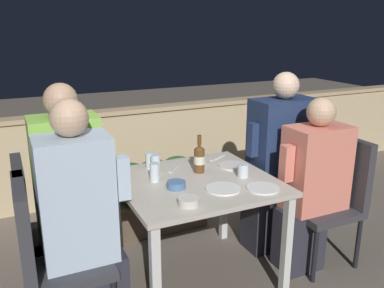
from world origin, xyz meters
name	(u,v)px	position (x,y,z in m)	size (l,w,h in m)	color
ground_plane	(196,277)	(0.00, 0.00, 0.00)	(16.00, 16.00, 0.00)	#665B51
parapet_wall	(127,152)	(0.00, 1.58, 0.44)	(9.00, 0.18, 0.87)	tan
dining_table	(196,193)	(0.00, 0.00, 0.62)	(0.96, 0.89, 0.71)	#BCB2A3
planter_hedge	(157,190)	(0.02, 0.80, 0.33)	(0.75, 0.47, 0.59)	brown
chair_left_near	(46,249)	(-0.94, -0.15, 0.53)	(0.45, 0.44, 0.91)	#333338
person_blue_shirt	(84,219)	(-0.73, -0.15, 0.66)	(0.47, 0.26, 1.31)	#282833
chair_left_far	(41,222)	(-0.93, 0.18, 0.53)	(0.45, 0.44, 0.91)	#333338
person_green_blouse	(74,194)	(-0.73, 0.18, 0.68)	(0.48, 0.26, 1.34)	#282833
chair_right_near	(333,190)	(0.98, -0.18, 0.53)	(0.45, 0.44, 0.91)	#333338
person_coral_top	(311,186)	(0.77, -0.18, 0.60)	(0.49, 0.26, 1.20)	#282833
chair_right_far	(298,176)	(0.93, 0.14, 0.53)	(0.45, 0.44, 0.91)	#333338
person_navy_jumper	(278,163)	(0.73, 0.14, 0.67)	(0.52, 0.26, 1.34)	#282833
beer_bottle	(199,158)	(0.08, 0.12, 0.80)	(0.07, 0.07, 0.25)	brown
plate_0	(223,188)	(0.08, -0.20, 0.71)	(0.21, 0.21, 0.01)	white
plate_1	(263,188)	(0.30, -0.30, 0.71)	(0.20, 0.20, 0.01)	white
plate_2	(233,165)	(0.34, 0.13, 0.71)	(0.20, 0.20, 0.01)	silver
bowl_0	(176,184)	(-0.17, -0.07, 0.73)	(0.11, 0.11, 0.04)	#4C709E
bowl_1	(189,201)	(-0.20, -0.31, 0.73)	(0.12, 0.12, 0.04)	beige
glass_cup_0	(155,164)	(-0.18, 0.25, 0.77)	(0.06, 0.06, 0.12)	silver
glass_cup_1	(243,170)	(0.30, -0.07, 0.75)	(0.07, 0.07, 0.08)	silver
glass_cup_2	(151,160)	(-0.18, 0.34, 0.76)	(0.07, 0.07, 0.11)	silver
glass_cup_3	(200,157)	(0.16, 0.28, 0.76)	(0.08, 0.08, 0.10)	silver
glass_cup_4	(155,172)	(-0.24, 0.10, 0.77)	(0.06, 0.06, 0.12)	silver
fork_0	(174,168)	(-0.05, 0.25, 0.71)	(0.12, 0.14, 0.01)	silver
fork_1	(218,157)	(0.33, 0.33, 0.71)	(0.16, 0.10, 0.01)	silver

